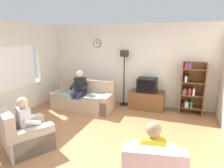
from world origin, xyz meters
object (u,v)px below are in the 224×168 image
Objects in this scene: tv_stand at (147,100)px; person_on_couch at (79,88)px; armchair_near_window at (26,136)px; person_in_left_armchair at (29,121)px; floor_lamp at (124,63)px; person_in_right_armchair at (152,152)px; couch at (84,99)px; tv at (147,85)px; bookshelf at (191,88)px.

person_on_couch is at bearing -158.25° from tv_stand.
armchair_near_window is 1.04× the size of person_in_left_armchair.
floor_lamp is at bearing 172.95° from tv_stand.
tv_stand is 0.98× the size of person_in_left_armchair.
floor_lamp reaches higher than person_in_right_armchair.
tv is at bearing 19.25° from couch.
person_on_couch reaches higher than person_in_left_armchair.
tv_stand is at bearing 90.00° from tv.
armchair_near_window is at bearing -89.66° from couch.
couch is 3.74m from person_in_right_armchair.
person_on_couch is at bearing -131.79° from couch.
person_in_left_armchair is (0.05, 0.08, 0.32)m from armchair_near_window.
bookshelf is 1.38× the size of person_in_left_armchair.
person_on_couch is (-2.01, -0.80, 0.41)m from tv_stand.
floor_lamp is 1.68m from person_on_couch.
tv is 1.05m from floor_lamp.
floor_lamp reaches higher than tv.
floor_lamp is at bearing 171.24° from tv.
floor_lamp is at bearing 71.98° from person_in_left_armchair.
person_in_left_armchair is at bearing -86.09° from person_on_couch.
bookshelf reaches higher than person_in_right_armchair.
bookshelf reaches higher than armchair_near_window.
bookshelf is at bearing 3.10° from tv_stand.
couch is 1.55× the size of person_on_couch.
person_in_right_armchair is (2.58, -2.70, 0.29)m from couch.
armchair_near_window is 1.04× the size of person_in_right_armchair.
tv_stand is 2.20m from person_on_couch.
floor_lamp is 1.49× the size of person_on_couch.
couch is at bearing -166.60° from bookshelf.
floor_lamp is at bearing 35.47° from couch.
tv_stand is at bearing 19.90° from couch.
bookshelf is at bearing -0.81° from floor_lamp.
person_in_right_armchair reaches higher than tv.
armchair_near_window reaches higher than tv_stand.
person_on_couch reaches higher than tv_stand.
bookshelf is at bearing 45.82° from armchair_near_window.
person_in_left_armchair is (0.06, -2.43, 0.29)m from couch.
person_on_couch is at bearing -143.29° from floor_lamp.
tv_stand is 1.83× the size of tv.
couch is 2.08m from tv.
bookshelf is at bearing 14.82° from person_on_couch.
couch reaches higher than tv_stand.
couch is 1.65× the size of armchair_near_window.
person_in_left_armchair is 2.53m from person_in_right_armchair.
bookshelf is (1.28, 0.07, 0.49)m from tv_stand.
tv is 0.32× the size of floor_lamp.
floor_lamp is (-0.80, 0.10, 1.17)m from tv_stand.
person_in_left_armchair reaches higher than couch.
tv is at bearing -90.00° from tv_stand.
armchair_near_window is (-1.09, -3.30, -1.16)m from floor_lamp.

